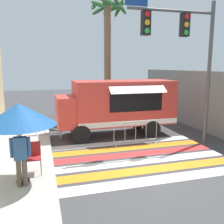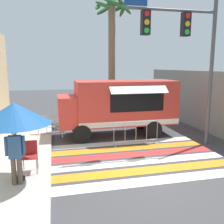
{
  "view_description": "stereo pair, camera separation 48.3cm",
  "coord_description": "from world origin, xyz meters",
  "px_view_note": "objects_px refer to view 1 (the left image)",
  "views": [
    {
      "loc": [
        -3.42,
        -7.03,
        3.37
      ],
      "look_at": [
        -0.6,
        2.85,
        1.48
      ],
      "focal_mm": 40.0,
      "sensor_mm": 36.0,
      "label": 1
    },
    {
      "loc": [
        -2.96,
        -7.16,
        3.37
      ],
      "look_at": [
        -0.6,
        2.85,
        1.48
      ],
      "focal_mm": 40.0,
      "sensor_mm": 36.0,
      "label": 2
    }
  ],
  "objects_px": {
    "folding_chair": "(33,154)",
    "barricade_side": "(45,128)",
    "food_truck": "(115,104)",
    "barricade_front": "(136,133)",
    "vendor_person": "(21,154)",
    "patio_umbrella": "(19,115)",
    "palm_tree": "(108,42)",
    "traffic_signal_pole": "(185,44)"
  },
  "relations": [
    {
      "from": "folding_chair",
      "to": "barricade_side",
      "type": "relative_size",
      "value": 0.6
    },
    {
      "from": "food_truck",
      "to": "barricade_front",
      "type": "relative_size",
      "value": 2.83
    },
    {
      "from": "barricade_front",
      "to": "barricade_side",
      "type": "distance_m",
      "value": 4.31
    },
    {
      "from": "barricade_side",
      "to": "vendor_person",
      "type": "bearing_deg",
      "value": -97.61
    },
    {
      "from": "patio_umbrella",
      "to": "folding_chair",
      "type": "bearing_deg",
      "value": 64.59
    },
    {
      "from": "patio_umbrella",
      "to": "folding_chair",
      "type": "xyz_separation_m",
      "value": [
        0.28,
        0.59,
        -1.36
      ]
    },
    {
      "from": "folding_chair",
      "to": "barricade_side",
      "type": "distance_m",
      "value": 4.3
    },
    {
      "from": "folding_chair",
      "to": "barricade_front",
      "type": "xyz_separation_m",
      "value": [
        4.19,
        2.2,
        -0.22
      ]
    },
    {
      "from": "folding_chair",
      "to": "palm_tree",
      "type": "height_order",
      "value": "palm_tree"
    },
    {
      "from": "traffic_signal_pole",
      "to": "vendor_person",
      "type": "xyz_separation_m",
      "value": [
        -6.29,
        -2.47,
        -3.15
      ]
    },
    {
      "from": "food_truck",
      "to": "vendor_person",
      "type": "xyz_separation_m",
      "value": [
        -4.03,
        -4.76,
        -0.48
      ]
    },
    {
      "from": "barricade_front",
      "to": "palm_tree",
      "type": "height_order",
      "value": "palm_tree"
    },
    {
      "from": "traffic_signal_pole",
      "to": "barricade_front",
      "type": "height_order",
      "value": "traffic_signal_pole"
    },
    {
      "from": "barricade_front",
      "to": "palm_tree",
      "type": "bearing_deg",
      "value": 87.25
    },
    {
      "from": "traffic_signal_pole",
      "to": "palm_tree",
      "type": "relative_size",
      "value": 0.8
    },
    {
      "from": "folding_chair",
      "to": "barricade_front",
      "type": "distance_m",
      "value": 4.73
    },
    {
      "from": "food_truck",
      "to": "barricade_side",
      "type": "height_order",
      "value": "food_truck"
    },
    {
      "from": "traffic_signal_pole",
      "to": "folding_chair",
      "type": "xyz_separation_m",
      "value": [
        -6.01,
        -1.61,
        -3.5
      ]
    },
    {
      "from": "food_truck",
      "to": "traffic_signal_pole",
      "type": "xyz_separation_m",
      "value": [
        2.26,
        -2.3,
        2.67
      ]
    },
    {
      "from": "patio_umbrella",
      "to": "folding_chair",
      "type": "distance_m",
      "value": 1.51
    },
    {
      "from": "traffic_signal_pole",
      "to": "patio_umbrella",
      "type": "xyz_separation_m",
      "value": [
        -6.29,
        -2.2,
        -2.14
      ]
    },
    {
      "from": "traffic_signal_pole",
      "to": "vendor_person",
      "type": "relative_size",
      "value": 3.68
    },
    {
      "from": "traffic_signal_pole",
      "to": "folding_chair",
      "type": "bearing_deg",
      "value": -165.02
    },
    {
      "from": "folding_chair",
      "to": "palm_tree",
      "type": "bearing_deg",
      "value": 79.0
    },
    {
      "from": "traffic_signal_pole",
      "to": "patio_umbrella",
      "type": "distance_m",
      "value": 7.0
    },
    {
      "from": "traffic_signal_pole",
      "to": "palm_tree",
      "type": "height_order",
      "value": "palm_tree"
    },
    {
      "from": "patio_umbrella",
      "to": "food_truck",
      "type": "bearing_deg",
      "value": 48.1
    },
    {
      "from": "barricade_side",
      "to": "traffic_signal_pole",
      "type": "bearing_deg",
      "value": -25.44
    },
    {
      "from": "vendor_person",
      "to": "patio_umbrella",
      "type": "bearing_deg",
      "value": 97.76
    },
    {
      "from": "food_truck",
      "to": "palm_tree",
      "type": "relative_size",
      "value": 0.76
    },
    {
      "from": "barricade_front",
      "to": "palm_tree",
      "type": "distance_m",
      "value": 7.15
    },
    {
      "from": "food_truck",
      "to": "barricade_side",
      "type": "relative_size",
      "value": 3.57
    },
    {
      "from": "palm_tree",
      "to": "folding_chair",
      "type": "bearing_deg",
      "value": -119.53
    },
    {
      "from": "traffic_signal_pole",
      "to": "barricade_front",
      "type": "distance_m",
      "value": 4.18
    },
    {
      "from": "patio_umbrella",
      "to": "barricade_side",
      "type": "height_order",
      "value": "patio_umbrella"
    },
    {
      "from": "traffic_signal_pole",
      "to": "vendor_person",
      "type": "height_order",
      "value": "traffic_signal_pole"
    },
    {
      "from": "patio_umbrella",
      "to": "barricade_front",
      "type": "distance_m",
      "value": 5.5
    },
    {
      "from": "folding_chair",
      "to": "palm_tree",
      "type": "distance_m",
      "value": 9.94
    },
    {
      "from": "barricade_side",
      "to": "food_truck",
      "type": "bearing_deg",
      "value": -6.32
    },
    {
      "from": "folding_chair",
      "to": "palm_tree",
      "type": "xyz_separation_m",
      "value": [
        4.46,
        7.87,
        4.13
      ]
    },
    {
      "from": "patio_umbrella",
      "to": "barricade_front",
      "type": "bearing_deg",
      "value": 32.03
    },
    {
      "from": "food_truck",
      "to": "folding_chair",
      "type": "bearing_deg",
      "value": -133.87
    }
  ]
}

